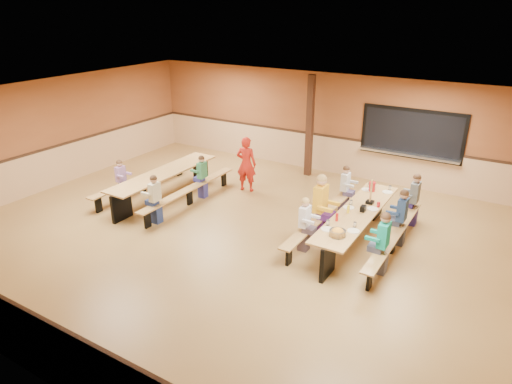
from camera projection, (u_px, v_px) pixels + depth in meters
The scene contains 23 objects.
ground at pixel (233, 233), 10.38m from camera, with size 12.00×12.00×0.00m, color olive.
room_envelope at pixel (232, 206), 10.11m from camera, with size 12.04×10.04×3.02m.
kitchen_pass_through at pixel (411, 136), 12.48m from camera, with size 2.78×0.28×1.38m.
structural_post at pixel (310, 127), 13.37m from camera, with size 0.18×0.18×3.00m, color black.
cafeteria_table_main at pixel (357, 221), 9.79m from camera, with size 1.91×3.70×0.74m.
cafeteria_table_second at pixel (165, 180), 12.08m from camera, with size 1.91×3.70×0.74m.
seated_child_white_left at pixel (304, 225), 9.47m from camera, with size 0.36×0.29×1.18m, color silver, non-canonical shape.
seated_adult_yellow at pixel (320, 206), 10.05m from camera, with size 0.48×0.39×1.43m, color gold, non-canonical shape.
seated_child_grey_left at pixel (345, 189), 11.30m from camera, with size 0.35×0.29×1.18m, color silver, non-canonical shape.
seated_child_teal_right at pixel (383, 244), 8.65m from camera, with size 0.39×0.32×1.26m, color #0E947F, non-canonical shape.
seated_child_navy_right at pixel (401, 218), 9.70m from camera, with size 0.39×0.32×1.25m, color navy, non-canonical shape.
seated_child_char_right at pixel (414, 200), 10.58m from camera, with size 0.39×0.32×1.25m, color #575F63, non-canonical shape.
seated_child_purple_sec at pixel (121, 181), 11.88m from camera, with size 0.33×0.27×1.12m, color #8A6496, non-canonical shape.
seated_child_green_sec at pixel (202, 177), 12.12m from camera, with size 0.34×0.28×1.15m, color #30754A, non-canonical shape.
seated_child_tan_sec at pixel (155, 200), 10.68m from camera, with size 0.35×0.29×1.18m, color beige, non-canonical shape.
standing_woman at pixel (246, 164), 12.49m from camera, with size 0.56×0.37×1.54m, color red.
punch_pitcher at pixel (372, 187), 10.75m from camera, with size 0.16×0.16×0.22m, color #AF171B.
chip_bowl at pixel (338, 233), 8.67m from camera, with size 0.32×0.32×0.15m, color #F6A626, non-canonical shape.
napkin_dispenser at pixel (363, 209), 9.70m from camera, with size 0.10×0.14×0.13m, color black.
condiment_mustard at pixel (348, 209), 9.63m from camera, with size 0.06×0.06×0.17m, color yellow.
condiment_ketchup at pixel (337, 217), 9.27m from camera, with size 0.06×0.06×0.17m, color #B2140F.
table_paddle at pixel (370, 198), 10.07m from camera, with size 0.16×0.16×0.56m.
place_settings at pixel (358, 209), 9.69m from camera, with size 0.65×3.30×0.11m, color beige, non-canonical shape.
Camera 1 is at (5.23, -7.62, 4.85)m, focal length 32.00 mm.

